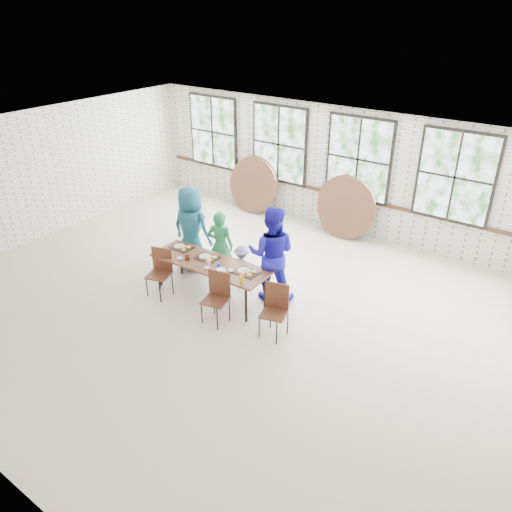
{
  "coord_description": "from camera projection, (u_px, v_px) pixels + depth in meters",
  "views": [
    {
      "loc": [
        4.69,
        -6.05,
        5.23
      ],
      "look_at": [
        0.0,
        0.4,
        1.05
      ],
      "focal_mm": 35.0,
      "sensor_mm": 36.0,
      "label": 1
    }
  ],
  "objects": [
    {
      "name": "toddler",
      "position": [
        242.0,
        266.0,
        9.91
      ],
      "size": [
        0.62,
        0.41,
        0.9
      ],
      "primitive_type": "imported",
      "rotation": [
        0.0,
        0.0,
        3.27
      ],
      "color": "#1D1645",
      "rests_on": "ground"
    },
    {
      "name": "chair_near_left",
      "position": [
        161.0,
        268.0,
        9.63
      ],
      "size": [
        0.53,
        0.52,
        0.95
      ],
      "rotation": [
        0.0,
        0.0,
        0.32
      ],
      "color": "#522B1B",
      "rests_on": "ground"
    },
    {
      "name": "chair_near_right",
      "position": [
        217.0,
        293.0,
        8.82
      ],
      "size": [
        0.5,
        0.49,
        0.95
      ],
      "rotation": [
        0.0,
        0.0,
        0.23
      ],
      "color": "#522B1B",
      "rests_on": "ground"
    },
    {
      "name": "adult_blue",
      "position": [
        272.0,
        254.0,
        9.32
      ],
      "size": [
        1.13,
        1.03,
        1.88
      ],
      "primitive_type": "imported",
      "rotation": [
        0.0,
        0.0,
        3.58
      ],
      "color": "#1E19B1",
      "rests_on": "ground"
    },
    {
      "name": "adult_teal",
      "position": [
        191.0,
        229.0,
        10.39
      ],
      "size": [
        0.94,
        0.66,
        1.83
      ],
      "primitive_type": "imported",
      "rotation": [
        0.0,
        0.0,
        3.24
      ],
      "color": "#1C566B",
      "rests_on": "ground"
    },
    {
      "name": "dining_table",
      "position": [
        210.0,
        265.0,
        9.47
      ],
      "size": [
        2.43,
        0.89,
        0.74
      ],
      "rotation": [
        0.0,
        0.0,
        0.04
      ],
      "color": "brown",
      "rests_on": "ground"
    },
    {
      "name": "adult_green",
      "position": [
        220.0,
        246.0,
        10.06
      ],
      "size": [
        0.63,
        0.52,
        1.49
      ],
      "primitive_type": "imported",
      "rotation": [
        0.0,
        0.0,
        3.49
      ],
      "color": "#1E7042",
      "rests_on": "ground"
    },
    {
      "name": "tabletop_clutter",
      "position": [
        212.0,
        263.0,
        9.38
      ],
      "size": [
        2.09,
        0.61,
        0.11
      ],
      "color": "black",
      "rests_on": "dining_table"
    },
    {
      "name": "room",
      "position": [
        358.0,
        161.0,
        11.54
      ],
      "size": [
        12.0,
        12.0,
        12.0
      ],
      "color": "#B0A08C",
      "rests_on": "ground"
    },
    {
      "name": "round_tops_leaning",
      "position": [
        297.0,
        195.0,
        12.61
      ],
      "size": [
        4.28,
        0.43,
        1.49
      ],
      "color": "brown",
      "rests_on": "ground"
    },
    {
      "name": "chair_spare",
      "position": [
        275.0,
        306.0,
        8.46
      ],
      "size": [
        0.52,
        0.51,
        0.95
      ],
      "rotation": [
        0.0,
        0.0,
        0.3
      ],
      "color": "#522B1B",
      "rests_on": "ground"
    }
  ]
}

